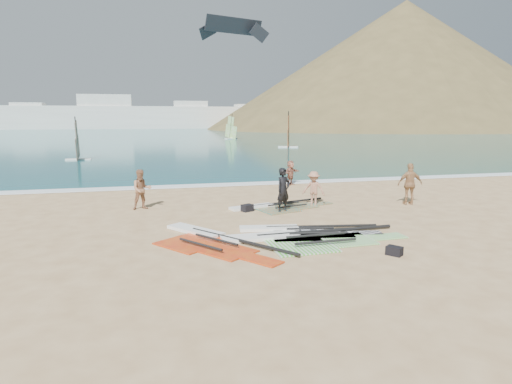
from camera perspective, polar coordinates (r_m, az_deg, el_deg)
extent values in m
plane|color=tan|center=(14.25, 6.10, -6.57)|extent=(300.00, 300.00, 0.00)
cube|color=#0B4453|center=(144.97, -11.97, 8.09)|extent=(300.00, 240.00, 0.06)
cube|color=white|center=(25.89, -3.13, 0.94)|extent=(300.00, 1.20, 0.04)
cube|color=white|center=(163.56, -19.35, 9.35)|extent=(160.00, 8.00, 8.00)
cube|color=white|center=(167.76, -27.98, 8.93)|extent=(10.00, 7.00, 9.00)
cube|color=white|center=(163.57, -19.39, 10.04)|extent=(18.00, 7.00, 12.00)
cube|color=white|center=(163.50, -8.69, 10.13)|extent=(12.00, 7.00, 10.00)
cube|color=white|center=(167.61, -0.01, 10.06)|extent=(16.00, 7.00, 9.00)
cube|color=white|center=(173.44, 6.53, 10.33)|extent=(10.00, 7.00, 11.00)
cone|color=brown|center=(168.71, 18.60, 8.02)|extent=(143.00, 143.00, 45.00)
cone|color=brown|center=(197.29, 25.74, 7.75)|extent=(70.00, 70.00, 28.00)
cube|color=#252628|center=(14.90, 5.14, -5.73)|extent=(1.85, 2.00, 0.04)
cube|color=#252628|center=(15.21, 10.43, -5.54)|extent=(1.40, 1.33, 0.04)
cube|color=#252628|center=(15.54, 14.55, -5.36)|extent=(1.13, 0.69, 0.04)
cylinder|color=black|center=(15.87, 8.77, -4.54)|extent=(4.04, 0.73, 0.10)
cylinder|color=black|center=(15.28, 7.25, -4.84)|extent=(1.67, 0.33, 0.07)
cylinder|color=black|center=(14.69, 7.75, -5.44)|extent=(1.67, 0.33, 0.07)
cube|color=white|center=(15.54, 1.74, -4.88)|extent=(2.19, 0.90, 0.12)
cube|color=green|center=(13.85, 5.70, -6.95)|extent=(2.06, 2.27, 0.04)
cube|color=green|center=(14.57, 12.18, -6.28)|extent=(1.59, 1.48, 0.04)
cube|color=green|center=(15.28, 16.94, -5.74)|extent=(1.34, 0.71, 0.04)
cylinder|color=black|center=(15.25, 9.35, -5.14)|extent=(5.05, 0.31, 0.12)
cylinder|color=black|center=(14.44, 8.00, -5.72)|extent=(2.09, 0.16, 0.09)
cylinder|color=black|center=(13.77, 9.29, -6.53)|extent=(2.09, 0.16, 0.09)
cube|color=white|center=(14.43, 0.58, -6.05)|extent=(2.66, 0.81, 0.12)
cube|color=#F65E05|center=(18.93, 2.70, -2.33)|extent=(1.99, 2.10, 0.04)
cube|color=#F65E05|center=(19.70, 6.09, -1.89)|extent=(1.48, 1.42, 0.04)
cube|color=#F65E05|center=(20.37, 8.66, -1.55)|extent=(1.14, 0.79, 0.04)
cylinder|color=black|center=(20.16, 4.19, -1.36)|extent=(3.85, 1.22, 0.10)
cylinder|color=black|center=(19.47, 3.72, -1.57)|extent=(1.60, 0.53, 0.07)
cylinder|color=black|center=(18.98, 4.74, -1.88)|extent=(1.60, 0.53, 0.07)
cube|color=white|center=(19.18, -0.53, -2.03)|extent=(2.16, 1.13, 0.12)
cube|color=red|center=(14.17, -8.32, -6.62)|extent=(2.65, 2.60, 0.04)
cube|color=red|center=(13.08, -3.63, -7.94)|extent=(1.86, 1.88, 0.04)
cube|color=red|center=(12.28, 0.79, -9.13)|extent=(1.18, 1.30, 0.04)
cylinder|color=black|center=(13.88, -2.00, -6.53)|extent=(2.80, 3.71, 0.11)
cylinder|color=black|center=(13.87, -5.34, -6.32)|extent=(1.18, 1.55, 0.08)
cylinder|color=black|center=(13.42, -7.44, -6.93)|extent=(1.18, 1.55, 0.08)
cube|color=white|center=(15.37, -8.08, -5.15)|extent=(1.93, 2.29, 0.12)
cube|color=black|center=(18.58, -1.18, -2.14)|extent=(0.58, 0.52, 0.30)
cube|color=black|center=(13.41, 17.96, -7.47)|extent=(0.51, 0.54, 0.27)
imported|color=black|center=(18.29, 3.66, 0.24)|extent=(0.83, 0.74, 1.92)
imported|color=#A46F4E|center=(19.56, -15.00, 0.33)|extent=(0.98, 0.84, 1.78)
imported|color=#AB7258|center=(19.83, 7.69, 0.46)|extent=(1.19, 1.09, 1.61)
imported|color=#A8794D|center=(21.14, 19.84, 1.01)|extent=(1.21, 0.69, 1.95)
imported|color=#A96A53|center=(25.86, 4.64, 2.58)|extent=(1.33, 1.25, 1.49)
cube|color=white|center=(44.28, -22.61, 4.05)|extent=(2.30, 0.75, 0.13)
cube|color=#EF4504|center=(44.20, -22.71, 5.48)|extent=(0.16, 2.80, 2.49)
cube|color=#EF4504|center=(44.12, -22.85, 7.69)|extent=(0.12, 1.57, 1.73)
cylinder|color=black|center=(44.15, -22.79, 6.71)|extent=(0.12, 0.79, 3.95)
cube|color=white|center=(58.56, 4.32, 6.03)|extent=(2.79, 1.74, 0.16)
cube|color=#B5102C|center=(58.48, 4.34, 7.31)|extent=(1.30, 3.08, 2.94)
cube|color=#B5102C|center=(58.43, 4.36, 9.29)|extent=(0.75, 1.75, 2.04)
cylinder|color=black|center=(58.45, 4.35, 8.41)|extent=(0.45, 0.90, 4.66)
cube|color=white|center=(81.66, -3.35, 7.13)|extent=(2.60, 2.13, 0.15)
cube|color=#7DC71D|center=(81.61, -3.36, 8.02)|extent=(1.89, 2.68, 2.87)
cube|color=#7DC71D|center=(81.57, -3.38, 9.41)|extent=(1.09, 1.52, 1.99)
cylinder|color=black|center=(81.58, -3.37, 8.79)|extent=(0.61, 0.81, 4.55)
cube|color=black|center=(53.09, -2.97, 21.29)|extent=(7.05, 2.92, 1.72)
cube|color=black|center=(51.63, -6.16, 20.79)|extent=(2.19, 1.39, 2.18)
cube|color=black|center=(54.41, 0.06, 20.27)|extent=(2.48, 1.04, 2.18)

